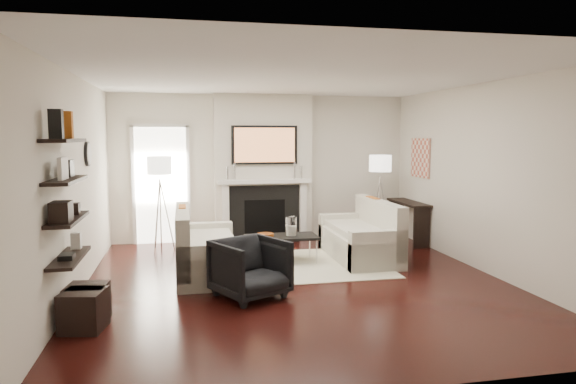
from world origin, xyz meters
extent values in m
plane|color=black|center=(0.00, 0.00, 0.00)|extent=(6.00, 6.00, 0.00)
plane|color=white|center=(0.00, 0.00, 2.70)|extent=(6.00, 6.00, 0.00)
plane|color=silver|center=(0.00, 3.00, 1.35)|extent=(5.50, 0.00, 5.50)
plane|color=silver|center=(0.00, -3.00, 1.35)|extent=(5.50, 0.00, 5.50)
plane|color=silver|center=(-2.75, 0.00, 1.35)|extent=(0.00, 6.00, 6.00)
plane|color=silver|center=(2.75, 0.00, 1.35)|extent=(0.00, 6.00, 6.00)
cube|color=silver|center=(0.00, 2.88, 1.35)|extent=(1.80, 0.25, 2.70)
cube|color=black|center=(0.00, 2.74, 0.52)|extent=(1.30, 0.02, 1.04)
cube|color=black|center=(0.00, 2.73, 0.45)|extent=(0.75, 0.02, 0.65)
cube|color=white|center=(-0.72, 2.71, 0.55)|extent=(0.12, 0.08, 1.10)
cube|color=white|center=(0.72, 2.71, 0.55)|extent=(0.12, 0.08, 1.10)
cube|color=white|center=(0.00, 2.69, 1.12)|extent=(1.70, 0.18, 0.07)
cube|color=black|center=(0.00, 2.71, 1.78)|extent=(1.20, 0.06, 0.70)
cube|color=#BF723F|center=(0.00, 2.68, 1.78)|extent=(1.10, 0.00, 0.62)
cylinder|color=silver|center=(-0.55, 2.70, 1.30)|extent=(0.04, 0.04, 0.30)
cylinder|color=silver|center=(-0.68, 2.70, 1.27)|extent=(0.04, 0.04, 0.24)
cylinder|color=silver|center=(0.55, 2.70, 1.30)|extent=(0.04, 0.04, 0.30)
cylinder|color=silver|center=(0.68, 2.70, 1.27)|extent=(0.04, 0.04, 0.24)
cube|color=white|center=(-1.85, 2.98, 1.05)|extent=(0.90, 0.02, 2.10)
cube|color=white|center=(-2.33, 2.96, 1.05)|extent=(0.06, 0.06, 2.16)
cube|color=white|center=(-1.37, 2.96, 1.05)|extent=(0.06, 0.06, 2.16)
cube|color=white|center=(-1.85, 2.96, 2.13)|extent=(1.02, 0.06, 0.06)
cube|color=beige|center=(0.20, 0.88, 0.01)|extent=(2.60, 2.00, 0.01)
cube|color=beige|center=(-1.15, 0.67, 0.21)|extent=(0.85, 1.80, 0.42)
cube|color=beige|center=(-1.48, 0.67, 0.53)|extent=(0.18, 1.80, 0.80)
cube|color=beige|center=(-1.15, -0.14, 0.30)|extent=(0.85, 0.18, 0.60)
cube|color=beige|center=(-1.15, 1.48, 0.30)|extent=(0.85, 0.18, 0.60)
cube|color=beige|center=(-1.10, 0.67, 0.47)|extent=(0.63, 1.44, 0.10)
cube|color=#B05715|center=(-1.48, 0.97, 0.73)|extent=(0.10, 0.42, 0.42)
cube|color=black|center=(-1.48, 0.37, 0.72)|extent=(0.10, 0.40, 0.40)
cube|color=beige|center=(1.26, 1.12, 0.21)|extent=(0.85, 1.80, 0.42)
cube|color=beige|center=(1.59, 1.12, 0.53)|extent=(0.18, 1.80, 0.80)
cube|color=beige|center=(1.26, 0.31, 0.30)|extent=(0.85, 0.18, 0.60)
cube|color=beige|center=(1.26, 1.93, 0.30)|extent=(0.85, 0.18, 0.60)
cube|color=beige|center=(1.21, 1.12, 0.47)|extent=(0.63, 1.44, 0.10)
cube|color=#B05715|center=(1.59, 1.42, 0.73)|extent=(0.10, 0.42, 0.42)
cube|color=black|center=(1.59, 0.82, 0.72)|extent=(0.10, 0.40, 0.40)
cube|color=black|center=(0.00, 1.09, 0.40)|extent=(1.10, 0.55, 0.04)
cylinder|color=silver|center=(-0.50, 0.87, 0.19)|extent=(0.02, 0.02, 0.38)
cylinder|color=silver|center=(0.50, 0.87, 0.19)|extent=(0.02, 0.02, 0.38)
cylinder|color=silver|center=(-0.50, 1.31, 0.19)|extent=(0.02, 0.02, 0.38)
cylinder|color=silver|center=(0.50, 1.31, 0.19)|extent=(0.02, 0.02, 0.38)
cylinder|color=white|center=(0.15, 1.09, 0.56)|extent=(0.17, 0.17, 0.30)
cylinder|color=white|center=(0.15, 1.09, 0.50)|extent=(0.11, 0.11, 0.16)
cylinder|color=#CF6322|center=(-0.25, 1.09, 0.45)|extent=(0.26, 0.26, 0.04)
imported|color=black|center=(-0.69, -0.49, 0.39)|extent=(1.00, 0.98, 0.78)
cylinder|color=silver|center=(-1.85, 2.39, 0.60)|extent=(0.02, 0.02, 1.20)
cylinder|color=white|center=(-1.85, 2.39, 1.45)|extent=(0.40, 0.40, 0.30)
cylinder|color=silver|center=(-1.74, 2.39, 0.60)|extent=(0.25, 0.02, 1.23)
cylinder|color=silver|center=(-1.91, 2.48, 0.60)|extent=(0.14, 0.22, 1.23)
cylinder|color=silver|center=(-1.91, 2.29, 0.60)|extent=(0.14, 0.22, 1.23)
cylinder|color=silver|center=(2.05, 2.26, 0.60)|extent=(0.02, 0.02, 1.20)
cylinder|color=white|center=(2.05, 2.26, 1.45)|extent=(0.40, 0.40, 0.30)
cylinder|color=silver|center=(2.16, 2.26, 0.60)|extent=(0.25, 0.02, 1.23)
cylinder|color=silver|center=(2.00, 2.35, 0.60)|extent=(0.14, 0.22, 1.23)
cylinder|color=silver|center=(1.99, 2.16, 0.60)|extent=(0.14, 0.22, 1.23)
cube|color=black|center=(2.57, 2.15, 0.73)|extent=(0.35, 1.20, 0.04)
cube|color=black|center=(2.57, 1.60, 0.35)|extent=(0.30, 0.04, 0.71)
cube|color=black|center=(2.57, 2.70, 0.35)|extent=(0.30, 0.04, 0.71)
cube|color=tan|center=(2.73, 2.05, 1.55)|extent=(0.03, 0.70, 0.70)
cube|color=black|center=(-2.62, -1.00, 0.70)|extent=(0.25, 1.00, 0.03)
cube|color=black|center=(-2.62, -1.00, 1.10)|extent=(0.25, 1.00, 0.04)
cube|color=black|center=(-2.62, -1.00, 1.50)|extent=(0.25, 1.00, 0.04)
cube|color=black|center=(-2.62, -1.00, 1.90)|extent=(0.25, 1.00, 0.04)
cube|color=black|center=(-2.62, -1.31, 2.06)|extent=(0.12, 0.10, 0.28)
cube|color=#B05715|center=(-2.62, -0.87, 2.06)|extent=(0.12, 0.10, 0.28)
cube|color=white|center=(-2.62, -1.11, 1.63)|extent=(0.04, 0.30, 0.22)
cube|color=black|center=(-2.62, -0.76, 1.61)|extent=(0.04, 0.22, 0.18)
cube|color=black|center=(-2.62, -1.28, 1.22)|extent=(0.18, 0.25, 0.20)
cube|color=black|center=(-2.62, -0.78, 1.18)|extent=(0.15, 0.12, 0.12)
cube|color=black|center=(-2.62, -1.12, 0.74)|extent=(0.14, 0.20, 0.05)
cube|color=white|center=(-2.62, -0.64, 0.81)|extent=(0.10, 0.10, 0.18)
cylinder|color=black|center=(-2.73, 0.90, 1.70)|extent=(0.04, 0.34, 0.34)
cylinder|color=white|center=(-2.71, 0.90, 1.70)|extent=(0.01, 0.29, 0.29)
cube|color=black|center=(-2.47, -0.99, 0.20)|extent=(0.44, 0.44, 0.40)
cube|color=black|center=(-2.47, -1.20, 0.20)|extent=(0.47, 0.47, 0.40)
camera|label=1|loc=(-1.46, -6.50, 1.95)|focal=32.00mm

